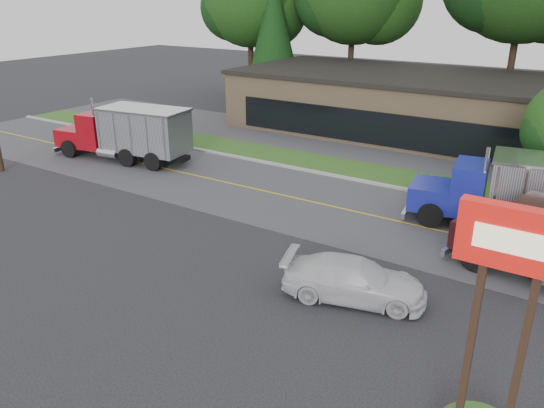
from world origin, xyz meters
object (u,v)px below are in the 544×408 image
at_px(bilo_sign, 490,376).
at_px(dump_truck_blue, 521,192).
at_px(dump_truck_red, 128,132).
at_px(rally_car, 354,280).

height_order(bilo_sign, dump_truck_blue, bilo_sign).
xyz_separation_m(bilo_sign, dump_truck_red, (-23.70, 11.66, -0.21)).
distance_m(bilo_sign, dump_truck_blue, 13.40).
xyz_separation_m(dump_truck_red, dump_truck_blue, (22.16, 1.65, -0.00)).
distance_m(bilo_sign, dump_truck_red, 26.42).
bearing_deg(rally_car, dump_truck_blue, -38.04).
distance_m(dump_truck_red, rally_car, 19.97).
bearing_deg(dump_truck_red, dump_truck_blue, 176.11).
bearing_deg(dump_truck_red, bilo_sign, 145.67).
bearing_deg(dump_truck_blue, dump_truck_red, -3.98).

